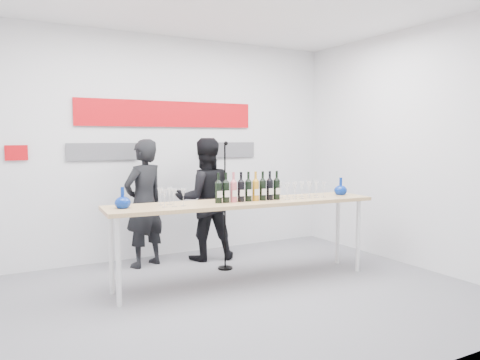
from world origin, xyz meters
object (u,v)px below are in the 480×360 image
(tasting_table, at_px, (244,207))
(mic_stand, at_px, (225,231))
(presenter_right, at_px, (205,199))
(presenter_left, at_px, (144,203))

(tasting_table, distance_m, mic_stand, 0.67)
(presenter_right, bearing_deg, mic_stand, 102.48)
(tasting_table, height_order, presenter_left, presenter_left)
(presenter_right, xyz_separation_m, mic_stand, (0.01, -0.56, -0.33))
(tasting_table, distance_m, presenter_right, 1.13)
(tasting_table, relative_size, mic_stand, 1.96)
(tasting_table, xyz_separation_m, presenter_left, (-0.78, 1.18, -0.05))
(tasting_table, height_order, presenter_right, presenter_right)
(presenter_left, xyz_separation_m, mic_stand, (0.83, -0.62, -0.32))
(mic_stand, bearing_deg, presenter_right, 95.52)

